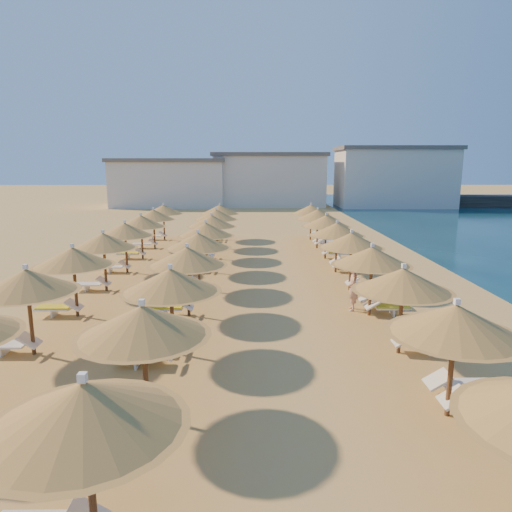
{
  "coord_description": "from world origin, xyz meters",
  "views": [
    {
      "loc": [
        -0.97,
        -18.24,
        5.81
      ],
      "look_at": [
        -0.75,
        4.0,
        1.3
      ],
      "focal_mm": 32.0,
      "sensor_mm": 36.0,
      "label": 1
    }
  ],
  "objects_px": {
    "parasol_row_east": "(361,249)",
    "beachgoer_a": "(353,288)",
    "beachgoer_c": "(357,244)",
    "jetty": "(466,201)",
    "parasol_row_west": "(193,249)"
  },
  "relations": [
    {
      "from": "parasol_row_west",
      "to": "beachgoer_a",
      "type": "xyz_separation_m",
      "value": [
        6.5,
        -1.17,
        -1.4
      ]
    },
    {
      "from": "jetty",
      "to": "parasol_row_west",
      "type": "bearing_deg",
      "value": -120.87
    },
    {
      "from": "parasol_row_east",
      "to": "beachgoer_a",
      "type": "xyz_separation_m",
      "value": [
        -0.53,
        -1.17,
        -1.4
      ]
    },
    {
      "from": "parasol_row_east",
      "to": "beachgoer_c",
      "type": "xyz_separation_m",
      "value": [
        2.14,
        9.72,
        -1.54
      ]
    },
    {
      "from": "parasol_row_east",
      "to": "beachgoer_c",
      "type": "bearing_deg",
      "value": 77.61
    },
    {
      "from": "jetty",
      "to": "parasol_row_east",
      "type": "distance_m",
      "value": 51.0
    },
    {
      "from": "jetty",
      "to": "parasol_row_west",
      "type": "height_order",
      "value": "parasol_row_west"
    },
    {
      "from": "beachgoer_c",
      "to": "beachgoer_a",
      "type": "bearing_deg",
      "value": -62.65
    },
    {
      "from": "jetty",
      "to": "beachgoer_a",
      "type": "height_order",
      "value": "beachgoer_a"
    },
    {
      "from": "jetty",
      "to": "parasol_row_east",
      "type": "bearing_deg",
      "value": -114.46
    },
    {
      "from": "jetty",
      "to": "beachgoer_c",
      "type": "relative_size",
      "value": 19.43
    },
    {
      "from": "jetty",
      "to": "beachgoer_a",
      "type": "relative_size",
      "value": 16.38
    },
    {
      "from": "parasol_row_east",
      "to": "beachgoer_c",
      "type": "relative_size",
      "value": 23.1
    },
    {
      "from": "beachgoer_a",
      "to": "parasol_row_west",
      "type": "bearing_deg",
      "value": -90.66
    },
    {
      "from": "beachgoer_a",
      "to": "parasol_row_east",
      "type": "bearing_deg",
      "value": 165.12
    }
  ]
}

